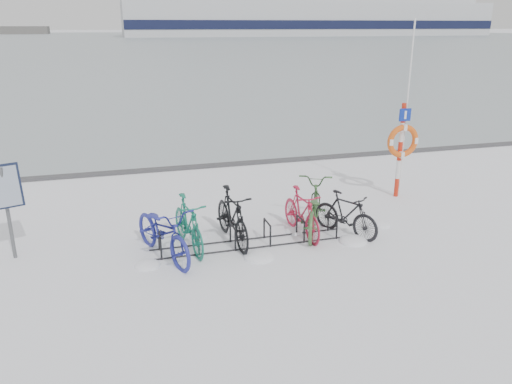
% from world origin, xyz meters
% --- Properties ---
extents(ground, '(900.00, 900.00, 0.00)m').
position_xyz_m(ground, '(0.00, 0.00, 0.00)').
color(ground, white).
rests_on(ground, ground).
extents(ice_sheet, '(400.00, 298.00, 0.02)m').
position_xyz_m(ice_sheet, '(0.00, 155.00, 0.01)').
color(ice_sheet, '#99A6AD').
rests_on(ice_sheet, ground).
extents(quay_edge, '(400.00, 0.25, 0.10)m').
position_xyz_m(quay_edge, '(0.00, 5.90, 0.05)').
color(quay_edge, '#3F3F42').
rests_on(quay_edge, ground).
extents(bike_rack, '(4.00, 0.48, 0.46)m').
position_xyz_m(bike_rack, '(0.00, 0.00, 0.18)').
color(bike_rack, black).
rests_on(bike_rack, ground).
extents(info_board, '(0.66, 0.42, 1.84)m').
position_xyz_m(info_board, '(-4.49, 0.61, 1.33)').
color(info_board, '#595B5E').
rests_on(info_board, ground).
extents(lifebuoy_station, '(0.84, 0.23, 4.38)m').
position_xyz_m(lifebuoy_station, '(4.43, 1.80, 1.47)').
color(lifebuoy_station, red).
rests_on(lifebuoy_station, ground).
extents(cruise_ferry, '(146.40, 27.59, 48.10)m').
position_xyz_m(cruise_ferry, '(74.94, 186.21, 13.10)').
color(cruise_ferry, silver).
rests_on(cruise_ferry, ground).
extents(bike_0, '(1.43, 2.21, 1.10)m').
position_xyz_m(bike_0, '(-1.73, -0.08, 0.55)').
color(bike_0, navy).
rests_on(bike_0, ground).
extents(bike_1, '(0.78, 1.85, 1.07)m').
position_xyz_m(bike_1, '(-1.21, 0.20, 0.54)').
color(bike_1, '#167157').
rests_on(bike_1, ground).
extents(bike_2, '(0.72, 1.94, 1.14)m').
position_xyz_m(bike_2, '(-0.31, 0.26, 0.57)').
color(bike_2, black).
rests_on(bike_2, ground).
extents(bike_3, '(0.62, 1.74, 1.03)m').
position_xyz_m(bike_3, '(1.18, 0.22, 0.51)').
color(bike_3, '#BC1D3D').
rests_on(bike_3, ground).
extents(bike_4, '(1.57, 2.22, 1.11)m').
position_xyz_m(bike_4, '(1.50, 0.36, 0.55)').
color(bike_4, '#396434').
rests_on(bike_4, ground).
extents(bike_5, '(1.17, 1.60, 0.95)m').
position_xyz_m(bike_5, '(2.09, -0.02, 0.48)').
color(bike_5, black).
rests_on(bike_5, ground).
extents(snow_drifts, '(5.60, 1.79, 0.21)m').
position_xyz_m(snow_drifts, '(0.69, -0.22, 0.00)').
color(snow_drifts, white).
rests_on(snow_drifts, ground).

